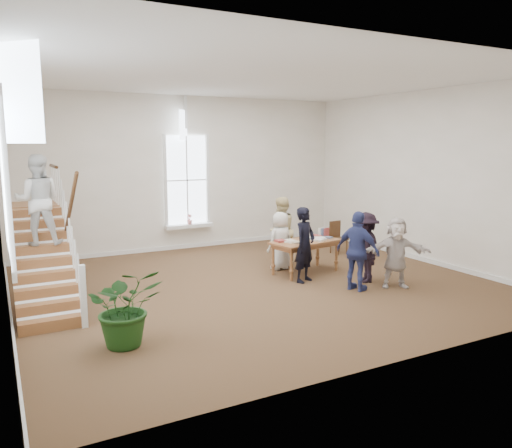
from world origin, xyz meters
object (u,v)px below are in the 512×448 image
person_yellow (281,231)px  side_chair (337,236)px  woman_cluster_c (396,253)px  library_table (306,244)px  elderly_woman (280,241)px  woman_cluster_a (358,251)px  woman_cluster_b (366,247)px  floor_plant (126,307)px  police_officer (305,245)px

person_yellow → side_chair: size_ratio=1.91×
woman_cluster_c → library_table: bearing=146.0°
library_table → elderly_woman: 0.70m
woman_cluster_c → woman_cluster_a: bearing=-164.6°
woman_cluster_c → woman_cluster_b: bearing=142.7°
woman_cluster_b → woman_cluster_c: 0.72m
library_table → floor_plant: (-4.94, -2.43, -0.09)m
elderly_woman → woman_cluster_c: size_ratio=0.94×
police_officer → woman_cluster_c: police_officer is taller
police_officer → person_yellow: bearing=50.9°
floor_plant → woman_cluster_b: bearing=11.1°
police_officer → side_chair: bearing=13.8°
person_yellow → floor_plant: (-4.87, -3.52, -0.25)m
woman_cluster_c → floor_plant: size_ratio=1.24×
woman_cluster_a → side_chair: bearing=-51.3°
police_officer → elderly_woman: police_officer is taller
woman_cluster_b → floor_plant: (-5.69, -1.12, -0.17)m
library_table → floor_plant: 5.50m
person_yellow → woman_cluster_c: size_ratio=1.14×
library_table → woman_cluster_b: 1.51m
elderly_woman → person_yellow: 0.60m
police_officer → woman_cluster_a: 1.27m
elderly_woman → side_chair: elderly_woman is taller
person_yellow → woman_cluster_b: bearing=81.6°
woman_cluster_c → floor_plant: (-5.99, -0.47, -0.15)m
person_yellow → woman_cluster_a: 2.86m
police_officer → person_yellow: 1.80m
woman_cluster_a → woman_cluster_b: 0.75m
police_officer → person_yellow: person_yellow is taller
police_officer → woman_cluster_a: same height
woman_cluster_c → side_chair: woman_cluster_c is taller
elderly_woman → woman_cluster_a: 2.42m
police_officer → woman_cluster_c: bearing=-67.0°
side_chair → person_yellow: bearing=-175.4°
elderly_woman → person_yellow: (0.30, 0.50, 0.16)m
police_officer → side_chair: 3.26m
police_officer → woman_cluster_b: police_officer is taller
floor_plant → library_table: bearing=26.2°
woman_cluster_c → police_officer: bearing=167.2°
library_table → police_officer: 0.82m
library_table → elderly_woman: (-0.37, 0.59, 0.01)m
library_table → woman_cluster_a: size_ratio=1.07×
elderly_woman → woman_cluster_b: size_ratio=0.91×
library_table → person_yellow: (-0.07, 1.09, 0.16)m
person_yellow → woman_cluster_a: (0.22, -2.86, -0.02)m
person_yellow → woman_cluster_b: (0.82, -2.41, -0.08)m
woman_cluster_a → woman_cluster_c: bearing=-123.4°
library_table → person_yellow: 1.11m
library_table → woman_cluster_c: 2.22m
library_table → person_yellow: bearing=83.3°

